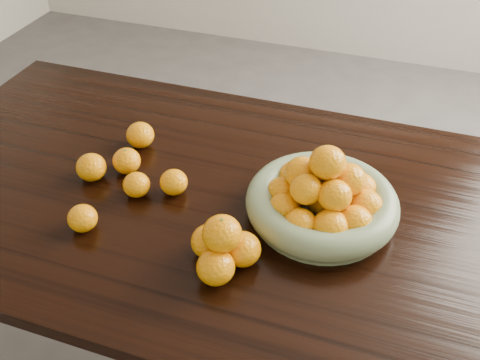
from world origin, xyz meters
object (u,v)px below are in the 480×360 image
(dining_table, at_px, (249,226))
(orange_pyramid, at_px, (222,247))
(fruit_bowl, at_px, (323,199))
(loose_orange_0, at_px, (127,161))

(dining_table, distance_m, orange_pyramid, 0.27)
(fruit_bowl, height_order, orange_pyramid, fruit_bowl)
(dining_table, relative_size, loose_orange_0, 26.22)
(dining_table, xyz_separation_m, orange_pyramid, (0.01, -0.23, 0.14))
(fruit_bowl, bearing_deg, dining_table, -178.46)
(fruit_bowl, distance_m, orange_pyramid, 0.29)
(dining_table, height_order, fruit_bowl, fruit_bowl)
(dining_table, height_order, orange_pyramid, orange_pyramid)
(fruit_bowl, bearing_deg, loose_orange_0, 179.40)
(orange_pyramid, bearing_deg, loose_orange_0, 147.02)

